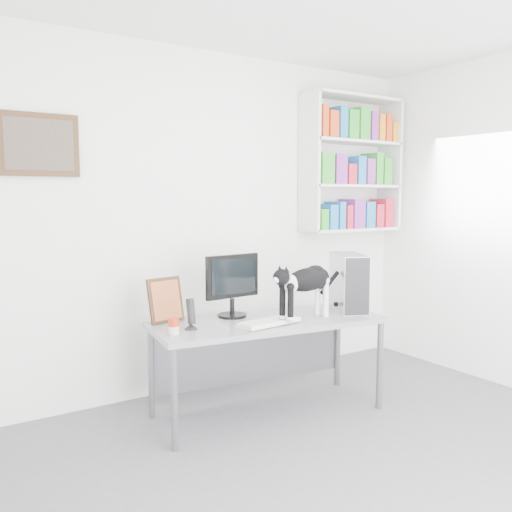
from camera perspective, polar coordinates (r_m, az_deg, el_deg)
name	(u,v)px	position (r m, az deg, el deg)	size (l,w,h in m)	color
room	(398,238)	(2.82, 14.68, 1.85)	(4.01, 4.01, 2.70)	#5C5C61
bookshelf	(352,164)	(5.12, 10.05, 9.50)	(1.03, 0.28, 1.24)	silver
wall_art	(39,145)	(3.96, -21.88, 10.82)	(0.52, 0.04, 0.42)	#462D16
desk	(268,367)	(3.96, 1.28, -11.56)	(1.65, 0.64, 0.69)	gray
monitor	(232,285)	(3.92, -2.54, -3.08)	(0.44, 0.21, 0.46)	black
keyboard	(269,322)	(3.72, 1.37, -6.97)	(0.45, 0.17, 0.03)	silver
pc_tower	(349,282)	(4.21, 9.72, -2.71)	(0.19, 0.43, 0.43)	#B0B0B5
speaker	(191,313)	(3.59, -6.87, -6.01)	(0.09, 0.09, 0.21)	black
leaning_print	(165,299)	(3.82, -9.51, -4.49)	(0.26, 0.10, 0.32)	#462D16
soup_can	(174,326)	(3.50, -8.66, -7.34)	(0.07, 0.07, 0.10)	red
cat	(306,293)	(3.82, 5.30, -3.91)	(0.63, 0.17, 0.39)	black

